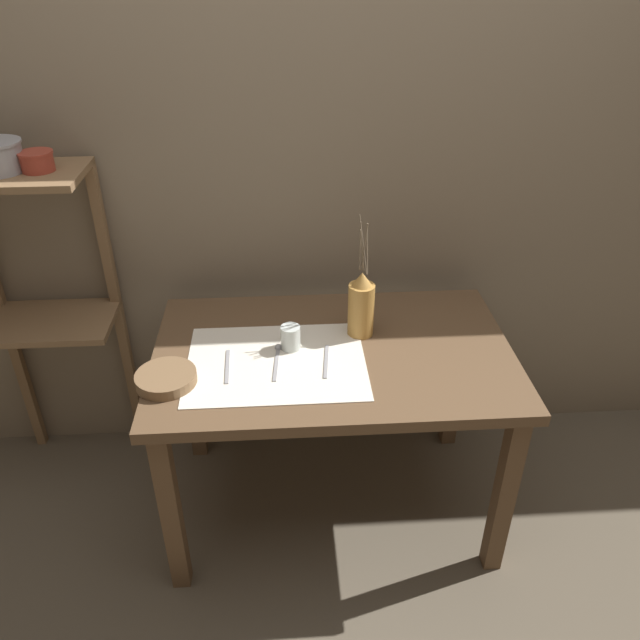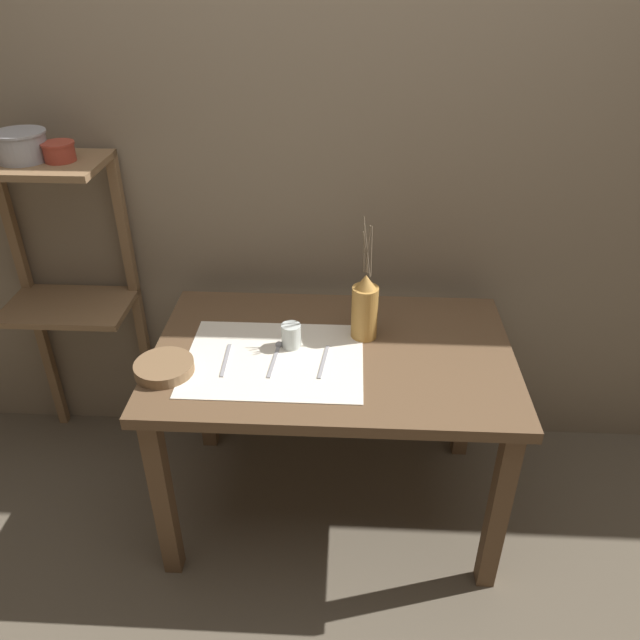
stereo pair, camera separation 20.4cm
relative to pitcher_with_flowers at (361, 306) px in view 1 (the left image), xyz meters
name	(u,v)px [view 1 (the left image)]	position (x,y,z in m)	size (l,w,h in m)	color
ground_plane	(331,501)	(-0.10, -0.10, -0.84)	(12.00, 12.00, 0.00)	brown
stone_wall_back	(323,168)	(-0.10, 0.40, 0.36)	(7.00, 0.06, 2.40)	#7A6B56
wooden_table	(333,373)	(-0.10, -0.10, -0.21)	(1.21, 0.77, 0.73)	brown
wooden_shelf_unit	(42,276)	(-1.14, 0.24, 0.03)	(0.48, 0.31, 1.28)	brown
linen_cloth	(276,362)	(-0.30, -0.16, -0.11)	(0.58, 0.45, 0.00)	silver
pitcher_with_flowers	(361,306)	(0.00, 0.00, 0.00)	(0.09, 0.09, 0.44)	#B7843D
wooden_bowl	(166,378)	(-0.64, -0.25, -0.09)	(0.19, 0.19, 0.04)	brown
glass_tumbler_near	(290,338)	(-0.25, -0.08, -0.07)	(0.07, 0.07, 0.08)	silver
knife_center	(227,366)	(-0.45, -0.18, -0.11)	(0.02, 0.19, 0.00)	#939399
spoon_inner	(277,354)	(-0.29, -0.12, -0.11)	(0.03, 0.20, 0.02)	#939399
fork_inner	(326,361)	(-0.13, -0.17, -0.11)	(0.03, 0.18, 0.00)	#939399
metal_pot_small	(37,160)	(-1.04, 0.20, 0.47)	(0.11, 0.11, 0.06)	#9E3828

